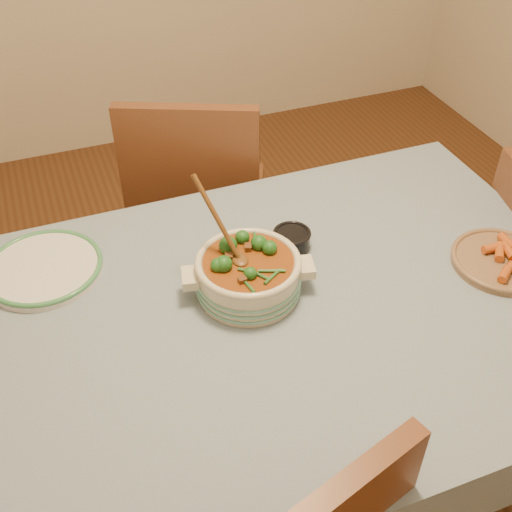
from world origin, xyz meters
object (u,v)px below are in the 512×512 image
(dining_table, at_px, (262,341))
(condiment_bowl, at_px, (292,239))
(fried_plate, at_px, (501,259))
(chair_far, at_px, (197,198))
(white_plate, at_px, (44,268))
(stew_casserole, at_px, (248,272))

(dining_table, distance_m, condiment_bowl, 0.29)
(fried_plate, bearing_deg, chair_far, 123.44)
(white_plate, relative_size, condiment_bowl, 3.14)
(dining_table, xyz_separation_m, stew_casserole, (-0.00, 0.09, 0.16))
(condiment_bowl, xyz_separation_m, fried_plate, (0.48, -0.26, -0.01))
(dining_table, relative_size, stew_casserole, 5.17)
(dining_table, xyz_separation_m, white_plate, (-0.46, 0.34, 0.11))
(condiment_bowl, bearing_deg, white_plate, 167.86)
(stew_casserole, bearing_deg, condiment_bowl, 35.53)
(fried_plate, relative_size, chair_far, 0.28)
(dining_table, distance_m, stew_casserole, 0.18)
(white_plate, distance_m, chair_far, 0.75)
(condiment_bowl, bearing_deg, fried_plate, -28.23)
(dining_table, bearing_deg, stew_casserole, 92.28)
(stew_casserole, relative_size, white_plate, 0.92)
(stew_casserole, distance_m, condiment_bowl, 0.21)
(chair_far, bearing_deg, fried_plate, 147.02)
(stew_casserole, xyz_separation_m, chair_far, (0.08, 0.72, -0.28))
(white_plate, bearing_deg, fried_plate, -19.50)
(condiment_bowl, height_order, chair_far, chair_far)
(chair_far, bearing_deg, dining_table, 108.50)
(chair_far, bearing_deg, stew_casserole, 107.63)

